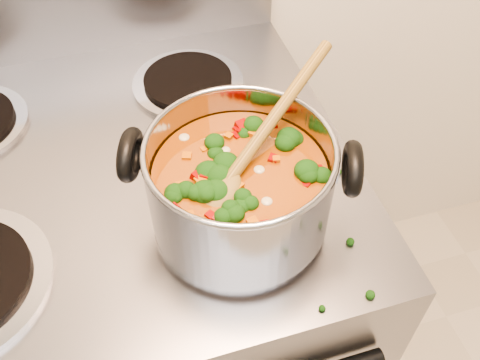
# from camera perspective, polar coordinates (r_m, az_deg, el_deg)

# --- Properties ---
(electric_range) EXTENTS (0.79, 0.71, 1.08)m
(electric_range) POSITION_cam_1_polar(r_m,az_deg,el_deg) (1.21, -11.07, -13.39)
(electric_range) COLOR gray
(electric_range) RESTS_ON ground
(stockpot) EXTENTS (0.30, 0.24, 0.15)m
(stockpot) POSITION_cam_1_polar(r_m,az_deg,el_deg) (0.69, 0.06, -0.58)
(stockpot) COLOR #95959C
(stockpot) RESTS_ON electric_range
(wooden_spoon) EXTENTS (0.25, 0.20, 0.10)m
(wooden_spoon) POSITION_cam_1_polar(r_m,az_deg,el_deg) (0.67, 0.97, 2.98)
(wooden_spoon) COLOR olive
(wooden_spoon) RESTS_ON stockpot
(cooktop_crumbs) EXTENTS (0.36, 0.31, 0.01)m
(cooktop_crumbs) POSITION_cam_1_polar(r_m,az_deg,el_deg) (0.75, 4.10, -4.43)
(cooktop_crumbs) COLOR black
(cooktop_crumbs) RESTS_ON electric_range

